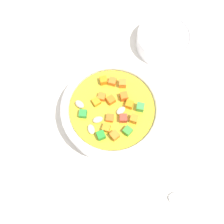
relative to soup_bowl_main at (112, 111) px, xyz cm
name	(u,v)px	position (x,y,z in cm)	size (l,w,h in cm)	color
ground_plane	(112,118)	(-0.01, -0.01, -4.18)	(140.00, 140.00, 2.00)	silver
soup_bowl_main	(112,111)	(0.00, 0.00, 0.00)	(20.79, 20.79, 6.67)	white
spoon	(153,198)	(5.69, 18.00, -2.71)	(15.33, 13.83, 1.04)	silver
side_bowl_small	(164,39)	(-21.25, -5.10, -0.94)	(12.98, 12.98, 4.33)	white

